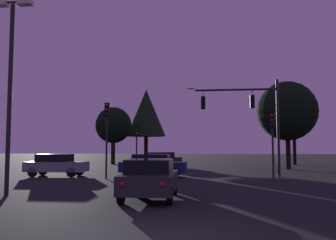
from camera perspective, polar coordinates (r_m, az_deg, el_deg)
ground_plane at (r=32.13m, az=4.84°, el=-7.93°), size 168.00×168.00×0.00m
traffic_signal_mast_arm at (r=25.15m, az=13.07°, el=1.42°), size 6.29×0.37×6.62m
traffic_light_corner_left at (r=28.86m, az=-5.03°, el=-2.87°), size 0.34×0.37×3.85m
traffic_light_corner_right at (r=22.30m, az=16.33°, el=-1.90°), size 0.36×0.39×4.04m
traffic_light_median at (r=23.02m, az=-9.75°, el=-0.81°), size 0.34×0.37×4.82m
car_nearside_lane at (r=13.82m, az=-2.87°, el=-9.26°), size 2.03×4.15×1.52m
car_crossing_left at (r=24.34m, az=-2.43°, el=-7.18°), size 4.55×1.86×1.52m
car_crossing_right at (r=26.03m, az=-17.41°, el=-6.81°), size 4.21×1.87×1.52m
car_far_lane at (r=35.28m, az=-1.38°, el=-6.34°), size 4.37×4.51×1.52m
parking_lot_lamp_post at (r=16.50m, az=-23.83°, el=7.19°), size 1.70×0.36×8.20m
tree_behind_sign at (r=34.66m, az=18.47°, el=1.35°), size 5.47×5.47×8.07m
tree_left_far at (r=46.25m, az=-3.51°, el=1.13°), size 5.08×5.08×9.53m
tree_center_horizon at (r=43.54m, az=-8.71°, el=-0.85°), size 4.35×4.35×6.86m
tree_right_cluster at (r=43.84m, az=19.42°, el=0.03°), size 3.46×3.46×6.97m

